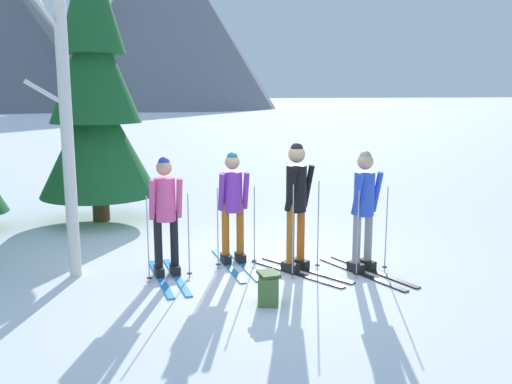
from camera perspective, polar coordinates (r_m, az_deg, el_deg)
ground_plane at (r=7.95m, az=0.65°, el=-7.74°), size 400.00×400.00×0.00m
skier_in_pink at (r=7.41m, az=-9.46°, el=-1.91°), size 0.61×1.60×1.63m
skier_in_purple at (r=7.87m, az=-2.48°, el=-1.04°), size 0.61×1.61×1.64m
skier_in_black at (r=7.51m, az=4.27°, el=-0.94°), size 1.03×1.57×1.80m
skier_in_blue at (r=7.63m, az=11.23°, el=-1.52°), size 0.75×1.67×1.69m
pine_tree_far at (r=10.82m, az=-16.46°, el=9.87°), size 2.22×2.22×5.36m
birch_tree_tall at (r=7.55m, az=-19.24°, el=6.95°), size 0.56×0.37×4.14m
backpack_on_snow_front at (r=6.57m, az=1.32°, el=-10.00°), size 0.34×0.38×0.38m
mountain_ridge_distant at (r=86.59m, az=-18.95°, el=16.65°), size 61.15×40.55×26.90m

